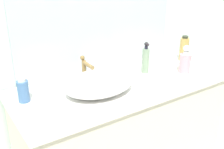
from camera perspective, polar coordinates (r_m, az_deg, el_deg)
bathroom_wall_rear at (r=1.89m, az=-3.06°, el=13.37°), size 6.00×0.06×2.60m
vanity_counter at (r=1.97m, az=2.15°, el=-13.32°), size 1.36×0.57×0.89m
sink_basin at (r=1.59m, az=-2.55°, el=-1.71°), size 0.41×0.30×0.12m
faucet at (r=1.71m, az=-5.38°, el=1.39°), size 0.03×0.14×0.16m
soap_dispenser at (r=1.91m, az=14.43°, el=2.52°), size 0.07×0.07×0.19m
lotion_bottle at (r=1.86m, az=6.74°, el=2.99°), size 0.05×0.05×0.21m
perfume_bottle at (r=1.56m, az=-17.37°, el=-3.05°), size 0.06×0.06×0.14m
spray_can at (r=2.13m, az=14.22°, el=4.99°), size 0.06×0.06×0.18m
candle_jar at (r=1.79m, az=4.55°, el=-0.31°), size 0.05×0.05×0.03m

